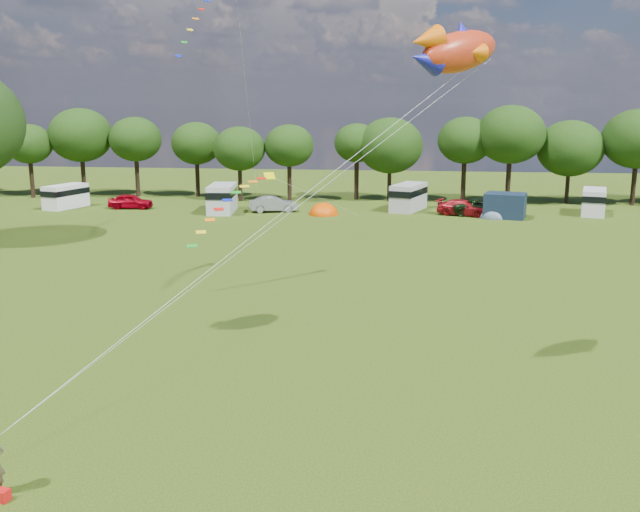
# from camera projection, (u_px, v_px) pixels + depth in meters

# --- Properties ---
(ground_plane) EXTENTS (180.00, 180.00, 0.00)m
(ground_plane) POSITION_uv_depth(u_px,v_px,m) (291.00, 420.00, 24.27)
(ground_plane) COLOR black
(ground_plane) RESTS_ON ground
(tree_line) EXTENTS (102.98, 10.98, 10.27)m
(tree_line) POSITION_uv_depth(u_px,v_px,m) (424.00, 142.00, 75.60)
(tree_line) COLOR black
(tree_line) RESTS_ON ground
(car_a) EXTENTS (4.63, 2.15, 1.50)m
(car_a) POSITION_uv_depth(u_px,v_px,m) (131.00, 201.00, 71.86)
(car_a) COLOR #9B0111
(car_a) RESTS_ON ground
(car_b) EXTENTS (4.63, 2.86, 1.53)m
(car_b) POSITION_uv_depth(u_px,v_px,m) (273.00, 204.00, 69.75)
(car_b) COLOR gray
(car_b) RESTS_ON ground
(car_c) EXTENTS (5.33, 3.50, 1.48)m
(car_c) POSITION_uv_depth(u_px,v_px,m) (464.00, 208.00, 67.54)
(car_c) COLOR maroon
(car_c) RESTS_ON ground
(car_d) EXTENTS (5.84, 2.81, 1.57)m
(car_d) POSITION_uv_depth(u_px,v_px,m) (482.00, 207.00, 67.55)
(car_d) COLOR black
(car_d) RESTS_ON ground
(campervan_a) EXTENTS (3.29, 5.19, 2.36)m
(campervan_a) POSITION_uv_depth(u_px,v_px,m) (66.00, 196.00, 72.17)
(campervan_a) COLOR white
(campervan_a) RESTS_ON ground
(campervan_b) EXTENTS (2.92, 5.72, 2.70)m
(campervan_b) POSITION_uv_depth(u_px,v_px,m) (222.00, 197.00, 69.47)
(campervan_b) COLOR #BDBDBF
(campervan_b) RESTS_ON ground
(campervan_c) EXTENTS (3.87, 5.80, 2.62)m
(campervan_c) POSITION_uv_depth(u_px,v_px,m) (408.00, 196.00, 70.70)
(campervan_c) COLOR #B4B4B6
(campervan_c) RESTS_ON ground
(campervan_d) EXTENTS (3.25, 5.31, 2.43)m
(campervan_d) POSITION_uv_depth(u_px,v_px,m) (594.00, 201.00, 68.09)
(campervan_d) COLOR silver
(campervan_d) RESTS_ON ground
(tent_orange) EXTENTS (2.86, 3.13, 2.24)m
(tent_orange) POSITION_uv_depth(u_px,v_px,m) (324.00, 214.00, 68.28)
(tent_orange) COLOR #EC4A00
(tent_orange) RESTS_ON ground
(tent_greyblue) EXTENTS (2.93, 3.21, 2.18)m
(tent_greyblue) POSITION_uv_depth(u_px,v_px,m) (493.00, 217.00, 66.56)
(tent_greyblue) COLOR #4B5D6B
(tent_greyblue) RESTS_ON ground
(awning_navy) EXTENTS (4.24, 3.73, 2.28)m
(awning_navy) POSITION_uv_depth(u_px,v_px,m) (505.00, 205.00, 66.23)
(awning_navy) COLOR #152237
(awning_navy) RESTS_ON ground
(kite_bag) EXTENTS (0.52, 0.40, 0.33)m
(kite_bag) POSITION_uv_depth(u_px,v_px,m) (1.00, 495.00, 19.34)
(kite_bag) COLOR red
(kite_bag) RESTS_ON ground
(fish_kite) EXTENTS (3.83, 3.41, 2.18)m
(fish_kite) POSITION_uv_depth(u_px,v_px,m) (453.00, 51.00, 25.14)
(fish_kite) COLOR red
(fish_kite) RESTS_ON ground
(streamer_kite_a) EXTENTS (3.25, 5.50, 5.72)m
(streamer_kite_a) POSITION_uv_depth(u_px,v_px,m) (211.00, 3.00, 48.45)
(streamer_kite_a) COLOR yellow
(streamer_kite_a) RESTS_ON ground
(streamer_kite_b) EXTENTS (4.34, 4.63, 3.82)m
(streamer_kite_b) POSITION_uv_depth(u_px,v_px,m) (238.00, 197.00, 41.16)
(streamer_kite_b) COLOR #E0E001
(streamer_kite_b) RESTS_ON ground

